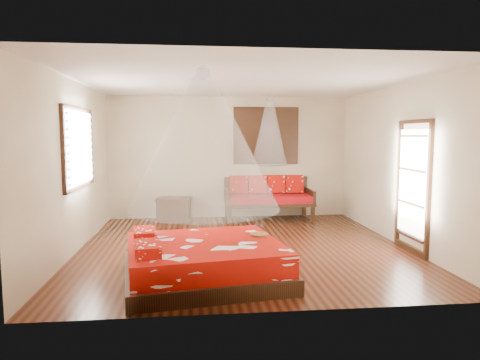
# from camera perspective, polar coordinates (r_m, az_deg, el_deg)

# --- Properties ---
(room) EXTENTS (5.54, 5.54, 2.84)m
(room) POSITION_cam_1_polar(r_m,az_deg,el_deg) (7.22, 0.34, 1.93)
(room) COLOR #33120B
(room) RESTS_ON ground
(bed) EXTENTS (2.32, 2.16, 0.64)m
(bed) POSITION_cam_1_polar(r_m,az_deg,el_deg) (5.79, -4.90, -10.68)
(bed) COLOR black
(bed) RESTS_ON floor
(daybed) EXTENTS (1.97, 0.87, 0.98)m
(daybed) POSITION_cam_1_polar(r_m,az_deg,el_deg) (9.78, 3.75, -2.17)
(daybed) COLOR black
(daybed) RESTS_ON floor
(storage_chest) EXTENTS (0.81, 0.64, 0.51)m
(storage_chest) POSITION_cam_1_polar(r_m,az_deg,el_deg) (9.75, -8.80, -3.82)
(storage_chest) COLOR black
(storage_chest) RESTS_ON floor
(shutter_panel) EXTENTS (1.52, 0.06, 1.32)m
(shutter_panel) POSITION_cam_1_polar(r_m,az_deg,el_deg) (10.01, 3.49, 5.92)
(shutter_panel) COLOR black
(shutter_panel) RESTS_ON wall_back
(window_left) EXTENTS (0.10, 1.74, 1.34)m
(window_left) POSITION_cam_1_polar(r_m,az_deg,el_deg) (7.60, -20.65, 4.02)
(window_left) COLOR black
(window_left) RESTS_ON wall_left
(glazed_door) EXTENTS (0.08, 1.02, 2.16)m
(glazed_door) POSITION_cam_1_polar(r_m,az_deg,el_deg) (7.49, 22.03, -0.91)
(glazed_door) COLOR black
(glazed_door) RESTS_ON floor
(wine_tray) EXTENTS (0.26, 0.26, 0.21)m
(wine_tray) POSITION_cam_1_polar(r_m,az_deg,el_deg) (6.08, 2.56, -6.91)
(wine_tray) COLOR brown
(wine_tray) RESTS_ON bed
(mosquito_net_main) EXTENTS (1.98, 1.98, 1.80)m
(mosquito_net_main) POSITION_cam_1_polar(r_m,az_deg,el_deg) (5.55, -4.86, 5.34)
(mosquito_net_main) COLOR white
(mosquito_net_main) RESTS_ON ceiling
(mosquito_net_daybed) EXTENTS (0.79, 0.79, 1.50)m
(mosquito_net_daybed) POSITION_cam_1_polar(r_m,az_deg,el_deg) (9.55, 3.96, 6.51)
(mosquito_net_daybed) COLOR white
(mosquito_net_daybed) RESTS_ON ceiling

